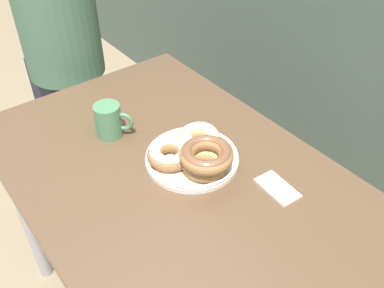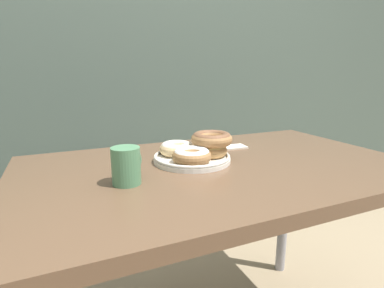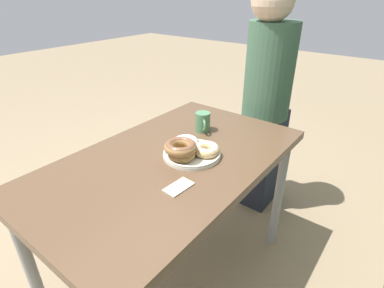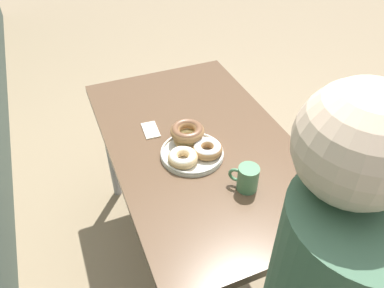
{
  "view_description": "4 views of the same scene",
  "coord_description": "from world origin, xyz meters",
  "px_view_note": "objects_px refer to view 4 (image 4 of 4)",
  "views": [
    {
      "loc": [
        0.63,
        -0.31,
        1.55
      ],
      "look_at": [
        -0.07,
        0.23,
        0.83
      ],
      "focal_mm": 40.0,
      "sensor_mm": 36.0,
      "label": 1
    },
    {
      "loc": [
        -0.46,
        -0.65,
        1.06
      ],
      "look_at": [
        -0.07,
        0.23,
        0.83
      ],
      "focal_mm": 28.0,
      "sensor_mm": 36.0,
      "label": 2
    },
    {
      "loc": [
        0.85,
        0.94,
        1.44
      ],
      "look_at": [
        -0.07,
        0.23,
        0.83
      ],
      "focal_mm": 28.0,
      "sensor_mm": 36.0,
      "label": 3
    },
    {
      "loc": [
        -1.11,
        0.65,
        1.78
      ],
      "look_at": [
        -0.07,
        0.23,
        0.83
      ],
      "focal_mm": 35.0,
      "sensor_mm": 36.0,
      "label": 4
    }
  ],
  "objects_px": {
    "dining_table": "(200,156)",
    "coffee_mug": "(247,178)",
    "napkin": "(151,130)",
    "donut_plate": "(192,146)"
  },
  "relations": [
    {
      "from": "dining_table",
      "to": "coffee_mug",
      "type": "height_order",
      "value": "coffee_mug"
    },
    {
      "from": "coffee_mug",
      "to": "napkin",
      "type": "distance_m",
      "value": 0.51
    },
    {
      "from": "coffee_mug",
      "to": "napkin",
      "type": "height_order",
      "value": "coffee_mug"
    },
    {
      "from": "dining_table",
      "to": "coffee_mug",
      "type": "distance_m",
      "value": 0.34
    },
    {
      "from": "napkin",
      "to": "dining_table",
      "type": "bearing_deg",
      "value": -131.02
    },
    {
      "from": "napkin",
      "to": "coffee_mug",
      "type": "bearing_deg",
      "value": -154.13
    },
    {
      "from": "donut_plate",
      "to": "coffee_mug",
      "type": "height_order",
      "value": "coffee_mug"
    },
    {
      "from": "dining_table",
      "to": "coffee_mug",
      "type": "bearing_deg",
      "value": -170.66
    },
    {
      "from": "donut_plate",
      "to": "coffee_mug",
      "type": "distance_m",
      "value": 0.28
    },
    {
      "from": "dining_table",
      "to": "donut_plate",
      "type": "bearing_deg",
      "value": 132.36
    }
  ]
}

